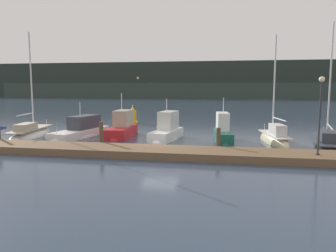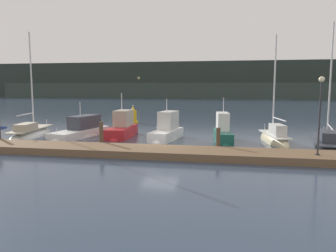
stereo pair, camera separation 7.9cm
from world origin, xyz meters
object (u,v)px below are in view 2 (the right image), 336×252
(dock_lamppost, at_px, (320,103))
(motorboat_berth_4, at_px, (167,135))
(sailboat_berth_1, at_px, (31,135))
(sailboat_berth_7, at_px, (327,144))
(motorboat_berth_5, at_px, (223,135))
(channel_buoy, at_px, (133,116))
(motorboat_berth_2, at_px, (81,134))
(sailboat_berth_6, at_px, (274,141))
(motorboat_berth_3, at_px, (122,132))

(dock_lamppost, bearing_deg, motorboat_berth_4, 147.18)
(sailboat_berth_1, distance_m, sailboat_berth_7, 23.85)
(motorboat_berth_5, xyz_separation_m, channel_buoy, (-10.74, 11.12, 0.32))
(motorboat_berth_2, height_order, channel_buoy, motorboat_berth_2)
(motorboat_berth_5, distance_m, channel_buoy, 15.46)
(sailboat_berth_1, xyz_separation_m, sailboat_berth_6, (20.21, 0.88, 0.01))
(sailboat_berth_7, height_order, channel_buoy, sailboat_berth_7)
(sailboat_berth_6, xyz_separation_m, channel_buoy, (-14.67, 11.14, 0.64))
(sailboat_berth_1, bearing_deg, sailboat_berth_6, 2.49)
(motorboat_berth_4, relative_size, channel_buoy, 2.49)
(motorboat_berth_2, height_order, motorboat_berth_4, motorboat_berth_4)
(sailboat_berth_7, bearing_deg, sailboat_berth_6, 169.12)
(motorboat_berth_5, height_order, dock_lamppost, dock_lamppost)
(sailboat_berth_6, distance_m, channel_buoy, 18.43)
(sailboat_berth_1, xyz_separation_m, motorboat_berth_4, (11.75, 0.79, 0.27))
(motorboat_berth_5, xyz_separation_m, sailboat_berth_7, (7.58, -0.72, -0.33))
(dock_lamppost, bearing_deg, motorboat_berth_5, 129.82)
(sailboat_berth_1, height_order, motorboat_berth_4, sailboat_berth_1)
(sailboat_berth_1, bearing_deg, motorboat_berth_4, 3.86)
(sailboat_berth_7, xyz_separation_m, dock_lamppost, (-2.13, -5.81, 3.25))
(motorboat_berth_4, bearing_deg, sailboat_berth_6, 0.58)
(motorboat_berth_2, height_order, sailboat_berth_6, sailboat_berth_6)
(sailboat_berth_1, bearing_deg, channel_buoy, 65.28)
(motorboat_berth_4, xyz_separation_m, sailboat_berth_7, (12.10, -0.62, -0.27))
(motorboat_berth_3, relative_size, motorboat_berth_4, 1.05)
(motorboat_berth_2, bearing_deg, channel_buoy, 83.21)
(sailboat_berth_1, bearing_deg, motorboat_berth_2, 11.21)
(motorboat_berth_4, height_order, channel_buoy, motorboat_berth_4)
(sailboat_berth_6, distance_m, sailboat_berth_7, 3.71)
(motorboat_berth_4, xyz_separation_m, channel_buoy, (-6.21, 11.23, 0.39))
(motorboat_berth_3, xyz_separation_m, channel_buoy, (-2.17, 10.52, 0.38))
(motorboat_berth_2, relative_size, sailboat_berth_6, 0.79)
(motorboat_berth_4, distance_m, sailboat_berth_7, 12.12)
(sailboat_berth_6, xyz_separation_m, sailboat_berth_7, (3.64, -0.70, -0.01))
(motorboat_berth_5, bearing_deg, channel_buoy, 133.98)
(motorboat_berth_3, xyz_separation_m, dock_lamppost, (14.01, -7.13, 2.97))
(motorboat_berth_3, height_order, motorboat_berth_4, motorboat_berth_3)
(motorboat_berth_4, xyz_separation_m, sailboat_berth_6, (8.46, 0.08, -0.25))
(motorboat_berth_3, distance_m, motorboat_berth_5, 8.58)
(motorboat_berth_4, relative_size, motorboat_berth_5, 1.10)
(sailboat_berth_1, bearing_deg, dock_lamppost, -14.55)
(motorboat_berth_3, distance_m, channel_buoy, 10.75)
(channel_buoy, distance_m, dock_lamppost, 24.09)
(sailboat_berth_1, height_order, channel_buoy, sailboat_berth_1)
(dock_lamppost, bearing_deg, sailboat_berth_1, 165.45)
(motorboat_berth_3, bearing_deg, channel_buoy, 101.68)
(sailboat_berth_7, bearing_deg, dock_lamppost, -110.15)
(motorboat_berth_5, height_order, channel_buoy, motorboat_berth_5)
(motorboat_berth_4, xyz_separation_m, dock_lamppost, (9.97, -6.43, 2.98))
(motorboat_berth_2, xyz_separation_m, motorboat_berth_4, (7.55, -0.04, 0.13))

